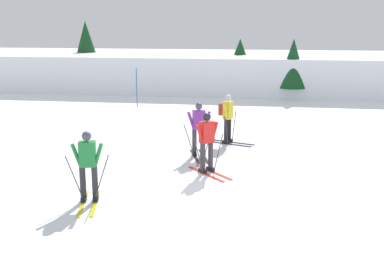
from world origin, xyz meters
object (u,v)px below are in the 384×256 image
object	(u,v)px
skier_green	(88,165)
skier_yellow	(227,116)
skier_purple	(199,128)
conifer_far_left	(86,48)
conifer_far_right	(240,59)
conifer_far_centre	(293,63)
skier_red	(207,141)
trail_marker_pole	(137,88)

from	to	relation	value
skier_green	skier_yellow	world-z (taller)	same
skier_yellow	skier_purple	xyz separation A→B (m)	(-0.78, -1.71, -0.04)
conifer_far_left	conifer_far_right	bearing A→B (deg)	-4.75
conifer_far_right	conifer_far_centre	size ratio (longest dim) A/B	0.96
conifer_far_right	conifer_far_centre	distance (m)	4.17
conifer_far_right	conifer_far_centre	world-z (taller)	conifer_far_centre
skier_red	skier_yellow	bearing A→B (deg)	84.15
skier_yellow	conifer_far_left	distance (m)	17.41
conifer_far_left	conifer_far_centre	xyz separation A→B (m)	(13.16, -3.74, -0.51)
skier_red	trail_marker_pole	xyz separation A→B (m)	(-4.56, 9.73, 0.05)
skier_yellow	conifer_far_left	bearing A→B (deg)	126.31
conifer_far_centre	skier_yellow	bearing A→B (deg)	-105.74
skier_red	conifer_far_right	world-z (taller)	conifer_far_right
skier_red	skier_purple	bearing A→B (deg)	104.94
skier_red	conifer_far_centre	distance (m)	13.98
conifer_far_left	skier_yellow	bearing A→B (deg)	-53.69
conifer_far_left	conifer_far_right	world-z (taller)	conifer_far_left
skier_green	skier_red	size ratio (longest dim) A/B	1.00
skier_purple	conifer_far_centre	world-z (taller)	conifer_far_centre
skier_red	conifer_far_centre	xyz separation A→B (m)	(3.23, 13.57, 1.01)
skier_purple	conifer_far_centre	xyz separation A→B (m)	(3.66, 11.94, 1.01)
skier_purple	conifer_far_left	bearing A→B (deg)	121.19
skier_green	conifer_far_right	size ratio (longest dim) A/B	0.55
skier_green	trail_marker_pole	xyz separation A→B (m)	(-2.05, 12.30, 0.05)
skier_purple	conifer_far_right	world-z (taller)	conifer_far_right
skier_purple	conifer_far_left	xyz separation A→B (m)	(-9.50, 15.69, 1.51)
skier_purple	conifer_far_right	bearing A→B (deg)	87.45
skier_red	conifer_far_centre	size ratio (longest dim) A/B	0.53
skier_purple	conifer_far_right	xyz separation A→B (m)	(0.66, 14.84, 0.97)
skier_red	conifer_far_right	distance (m)	16.50
skier_yellow	trail_marker_pole	world-z (taller)	trail_marker_pole
skier_red	conifer_far_centre	bearing A→B (deg)	76.63
skier_green	trail_marker_pole	world-z (taller)	trail_marker_pole
trail_marker_pole	conifer_far_right	world-z (taller)	conifer_far_right
conifer_far_right	conifer_far_centre	bearing A→B (deg)	-44.01
conifer_far_centre	skier_purple	bearing A→B (deg)	-107.04
skier_purple	skier_red	size ratio (longest dim) A/B	1.00
trail_marker_pole	conifer_far_right	size ratio (longest dim) A/B	0.62
conifer_far_centre	trail_marker_pole	bearing A→B (deg)	-153.76
skier_purple	skier_green	bearing A→B (deg)	-116.30
skier_green	skier_purple	xyz separation A→B (m)	(2.08, 4.20, -0.00)
skier_yellow	skier_green	bearing A→B (deg)	-115.77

